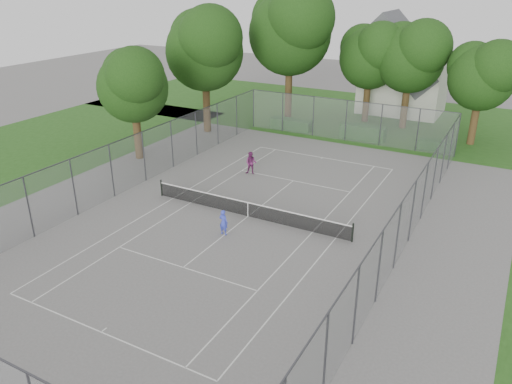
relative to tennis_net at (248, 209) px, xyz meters
The scene contains 18 objects.
ground 0.51m from the tennis_net, ahead, with size 120.00×120.00×0.00m, color slate.
grass_far 26.00m from the tennis_net, 90.00° to the left, with size 60.00×20.00×0.00m, color #214C15.
grass_left 22.01m from the tennis_net, behind, with size 16.00×40.00×0.00m, color #214C15.
court_markings 0.50m from the tennis_net, ahead, with size 11.03×23.83×0.01m.
tennis_net is the anchor object (origin of this frame).
perimeter_fence 1.30m from the tennis_net, ahead, with size 18.08×34.08×3.52m.
tree_far_left 23.77m from the tennis_net, 109.07° to the left, with size 8.87×8.10×12.75m.
tree_far_midleft 24.60m from the tennis_net, 90.70° to the left, with size 6.59×6.02×9.47m.
tree_far_midright 24.40m from the tennis_net, 81.45° to the left, with size 6.87×6.27×9.87m.
tree_far_right 23.88m from the tennis_net, 65.21° to the left, with size 6.06×5.53×8.71m.
tree_side_back 19.44m from the tennis_net, 131.15° to the left, with size 7.72×7.04×11.09m.
tree_side_front 14.50m from the tennis_net, 158.33° to the left, with size 6.01×5.49×8.64m.
hedge_left 18.69m from the tennis_net, 107.08° to the left, with size 3.85×1.16×0.96m, color #1A4516.
hedge_mid 18.13m from the tennis_net, 86.12° to the left, with size 3.91×1.12×1.23m, color #1A4516.
hedge_right 19.51m from the tennis_net, 67.81° to the left, with size 2.73×1.00×0.82m, color #1A4516.
house 29.58m from the tennis_net, 86.59° to the left, with size 8.00×6.20×9.96m.
girl_player 2.55m from the tennis_net, 91.89° to the right, with size 0.53×0.35×1.46m, color blue.
woman_player 6.96m from the tennis_net, 117.62° to the left, with size 0.80×0.62×1.65m, color #6E245B.
Camera 1 is at (13.09, -22.97, 13.01)m, focal length 35.00 mm.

